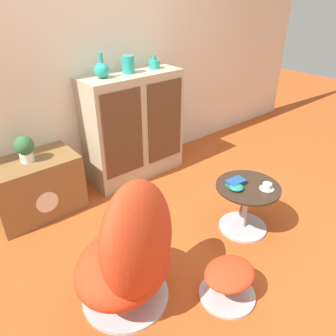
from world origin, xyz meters
TOP-DOWN VIEW (x-y plane):
  - ground_plane at (0.00, 0.00)m, footprint 12.00×12.00m
  - wall_back at (0.00, 1.63)m, footprint 6.40×0.06m
  - sideboard at (0.26, 1.40)m, footprint 1.02×0.42m
  - tv_console at (-0.82, 1.38)m, footprint 0.75×0.46m
  - egg_chair at (-0.72, 0.02)m, footprint 0.90×0.87m
  - ottoman at (-0.22, -0.36)m, footprint 0.38×0.38m
  - coffee_table at (0.42, 0.03)m, footprint 0.52×0.52m
  - vase_leftmost at (-0.04, 1.40)m, footprint 0.14×0.14m
  - vase_inner_left at (0.24, 1.40)m, footprint 0.12×0.12m
  - vase_inner_right at (0.55, 1.40)m, footprint 0.11×0.11m
  - potted_plant at (-0.84, 1.38)m, footprint 0.16×0.16m
  - teacup at (0.50, -0.09)m, footprint 0.11×0.11m
  - book_stack at (0.36, 0.11)m, footprint 0.17×0.12m
  - bowl at (0.31, 0.06)m, footprint 0.12×0.12m

SIDE VIEW (x-z plane):
  - ground_plane at x=0.00m, z-range 0.00..0.00m
  - ottoman at x=-0.22m, z-range 0.03..0.29m
  - coffee_table at x=0.42m, z-range 0.04..0.47m
  - tv_console at x=-0.82m, z-range 0.00..0.53m
  - egg_chair at x=-0.72m, z-range -0.04..0.88m
  - bowl at x=0.31m, z-range 0.43..0.47m
  - book_stack at x=0.36m, z-range 0.43..0.47m
  - teacup at x=0.50m, z-range 0.42..0.47m
  - sideboard at x=0.26m, z-range 0.00..1.10m
  - potted_plant at x=-0.84m, z-range 0.55..0.77m
  - vase_inner_right at x=0.55m, z-range 1.08..1.21m
  - vase_leftmost at x=-0.04m, z-range 1.06..1.29m
  - vase_inner_left at x=0.24m, z-range 1.10..1.26m
  - wall_back at x=0.00m, z-range 0.00..2.60m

